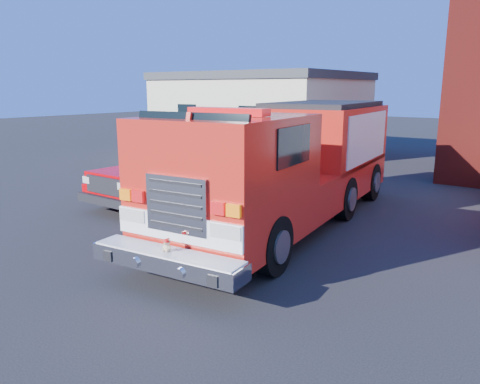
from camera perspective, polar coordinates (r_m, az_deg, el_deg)
The scene contains 4 objects.
ground at distance 11.51m, azimuth 3.57°, elevation -5.28°, with size 100.00×100.00×0.00m, color black.
side_building at distance 26.80m, azimuth 2.66°, elevation 9.74°, with size 10.20×8.20×4.35m.
fire_engine at distance 12.25m, azimuth 6.14°, elevation 3.60°, with size 3.98×10.46×3.14m.
pickup_truck at distance 15.24m, azimuth -7.52°, elevation 2.66°, with size 2.17×6.00×1.96m.
Camera 1 is at (5.94, -9.21, 3.53)m, focal length 35.00 mm.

